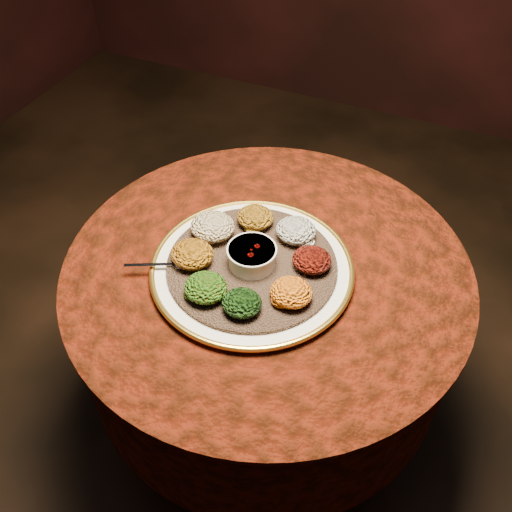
% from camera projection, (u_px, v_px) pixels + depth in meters
% --- Properties ---
extents(table, '(0.96, 0.96, 0.73)m').
position_uv_depth(table, '(266.00, 314.00, 1.46)').
color(table, black).
rests_on(table, ground).
extents(platter, '(0.47, 0.47, 0.02)m').
position_uv_depth(platter, '(252.00, 268.00, 1.31)').
color(platter, white).
rests_on(platter, table).
extents(injera, '(0.52, 0.52, 0.01)m').
position_uv_depth(injera, '(252.00, 265.00, 1.30)').
color(injera, brown).
rests_on(injera, platter).
extents(stew_bowl, '(0.11, 0.11, 0.05)m').
position_uv_depth(stew_bowl, '(252.00, 255.00, 1.28)').
color(stew_bowl, silver).
rests_on(stew_bowl, injera).
extents(spoon, '(0.13, 0.07, 0.01)m').
position_uv_depth(spoon, '(174.00, 264.00, 1.29)').
color(spoon, silver).
rests_on(spoon, injera).
extents(portion_ayib, '(0.10, 0.09, 0.05)m').
position_uv_depth(portion_ayib, '(296.00, 230.00, 1.34)').
color(portion_ayib, beige).
rests_on(portion_ayib, injera).
extents(portion_kitfo, '(0.09, 0.08, 0.04)m').
position_uv_depth(portion_kitfo, '(312.00, 260.00, 1.28)').
color(portion_kitfo, black).
rests_on(portion_kitfo, injera).
extents(portion_tikil, '(0.09, 0.09, 0.04)m').
position_uv_depth(portion_tikil, '(291.00, 292.00, 1.21)').
color(portion_tikil, '#A8690E').
rests_on(portion_tikil, injera).
extents(portion_gomen, '(0.09, 0.08, 0.04)m').
position_uv_depth(portion_gomen, '(242.00, 303.00, 1.19)').
color(portion_gomen, black).
rests_on(portion_gomen, injera).
extents(portion_mixveg, '(0.09, 0.09, 0.05)m').
position_uv_depth(portion_mixveg, '(206.00, 288.00, 1.22)').
color(portion_mixveg, '#942E09').
rests_on(portion_mixveg, injera).
extents(portion_kik, '(0.10, 0.09, 0.05)m').
position_uv_depth(portion_kik, '(192.00, 254.00, 1.29)').
color(portion_kik, '#AC660F').
rests_on(portion_kik, injera).
extents(portion_timatim, '(0.11, 0.10, 0.05)m').
position_uv_depth(portion_timatim, '(213.00, 227.00, 1.35)').
color(portion_timatim, maroon).
rests_on(portion_timatim, injera).
extents(portion_shiro, '(0.09, 0.09, 0.04)m').
position_uv_depth(portion_shiro, '(255.00, 217.00, 1.38)').
color(portion_shiro, '#955C12').
rests_on(portion_shiro, injera).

